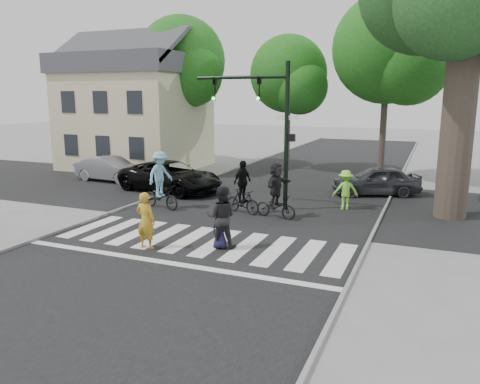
{
  "coord_description": "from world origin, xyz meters",
  "views": [
    {
      "loc": [
        6.78,
        -12.01,
        4.64
      ],
      "look_at": [
        0.5,
        3.0,
        1.3
      ],
      "focal_mm": 35.0,
      "sensor_mm": 36.0,
      "label": 1
    }
  ],
  "objects_px": {
    "pedestrian_woman": "(146,220)",
    "cyclist_left": "(161,184)",
    "cyclist_right": "(276,194)",
    "traffic_signal": "(267,115)",
    "car_suv": "(171,177)",
    "car_silver": "(110,169)",
    "pedestrian_adult": "(221,217)",
    "car_grey": "(376,181)",
    "pedestrian_child": "(221,229)",
    "cyclist_mid": "(242,192)"
  },
  "relations": [
    {
      "from": "cyclist_right",
      "to": "traffic_signal",
      "type": "bearing_deg",
      "value": 122.69
    },
    {
      "from": "car_suv",
      "to": "cyclist_left",
      "type": "bearing_deg",
      "value": -144.4
    },
    {
      "from": "cyclist_mid",
      "to": "car_silver",
      "type": "xyz_separation_m",
      "value": [
        -9.57,
        3.95,
        -0.19
      ]
    },
    {
      "from": "car_suv",
      "to": "car_grey",
      "type": "bearing_deg",
      "value": -61.01
    },
    {
      "from": "pedestrian_child",
      "to": "cyclist_mid",
      "type": "distance_m",
      "value": 4.51
    },
    {
      "from": "cyclist_right",
      "to": "pedestrian_child",
      "type": "bearing_deg",
      "value": -95.38
    },
    {
      "from": "cyclist_left",
      "to": "car_suv",
      "type": "relative_size",
      "value": 0.45
    },
    {
      "from": "car_silver",
      "to": "pedestrian_adult",
      "type": "bearing_deg",
      "value": -124.05
    },
    {
      "from": "pedestrian_woman",
      "to": "cyclist_left",
      "type": "height_order",
      "value": "cyclist_left"
    },
    {
      "from": "pedestrian_child",
      "to": "pedestrian_adult",
      "type": "relative_size",
      "value": 0.63
    },
    {
      "from": "cyclist_mid",
      "to": "car_grey",
      "type": "relative_size",
      "value": 0.52
    },
    {
      "from": "cyclist_mid",
      "to": "cyclist_right",
      "type": "bearing_deg",
      "value": -6.17
    },
    {
      "from": "pedestrian_child",
      "to": "pedestrian_adult",
      "type": "bearing_deg",
      "value": -79.4
    },
    {
      "from": "pedestrian_child",
      "to": "car_grey",
      "type": "relative_size",
      "value": 0.3
    },
    {
      "from": "pedestrian_adult",
      "to": "car_grey",
      "type": "xyz_separation_m",
      "value": [
        3.44,
        10.05,
        -0.28
      ]
    },
    {
      "from": "pedestrian_adult",
      "to": "cyclist_right",
      "type": "distance_m",
      "value": 4.15
    },
    {
      "from": "traffic_signal",
      "to": "cyclist_right",
      "type": "xyz_separation_m",
      "value": [
        0.91,
        -1.41,
        -2.94
      ]
    },
    {
      "from": "cyclist_left",
      "to": "cyclist_right",
      "type": "relative_size",
      "value": 1.12
    },
    {
      "from": "traffic_signal",
      "to": "pedestrian_child",
      "type": "height_order",
      "value": "traffic_signal"
    },
    {
      "from": "traffic_signal",
      "to": "cyclist_right",
      "type": "height_order",
      "value": "traffic_signal"
    },
    {
      "from": "pedestrian_adult",
      "to": "car_grey",
      "type": "relative_size",
      "value": 0.48
    },
    {
      "from": "car_suv",
      "to": "pedestrian_woman",
      "type": "bearing_deg",
      "value": -142.79
    },
    {
      "from": "pedestrian_woman",
      "to": "cyclist_right",
      "type": "bearing_deg",
      "value": -114.32
    },
    {
      "from": "pedestrian_woman",
      "to": "car_suv",
      "type": "xyz_separation_m",
      "value": [
        -3.91,
        7.97,
        -0.14
      ]
    },
    {
      "from": "car_grey",
      "to": "cyclist_right",
      "type": "bearing_deg",
      "value": -49.3
    },
    {
      "from": "car_silver",
      "to": "car_grey",
      "type": "xyz_separation_m",
      "value": [
        14.08,
        1.81,
        0.01
      ]
    },
    {
      "from": "cyclist_right",
      "to": "car_suv",
      "type": "relative_size",
      "value": 0.4
    },
    {
      "from": "pedestrian_woman",
      "to": "cyclist_mid",
      "type": "relative_size",
      "value": 0.83
    },
    {
      "from": "pedestrian_woman",
      "to": "car_suv",
      "type": "height_order",
      "value": "pedestrian_woman"
    },
    {
      "from": "traffic_signal",
      "to": "cyclist_left",
      "type": "xyz_separation_m",
      "value": [
        -4.04,
        -1.8,
        -2.85
      ]
    },
    {
      "from": "pedestrian_woman",
      "to": "pedestrian_adult",
      "type": "xyz_separation_m",
      "value": [
        2.11,
        0.97,
        0.09
      ]
    },
    {
      "from": "cyclist_right",
      "to": "car_silver",
      "type": "bearing_deg",
      "value": 159.59
    },
    {
      "from": "car_suv",
      "to": "cyclist_right",
      "type": "bearing_deg",
      "value": -102.93
    },
    {
      "from": "car_suv",
      "to": "pedestrian_adult",
      "type": "bearing_deg",
      "value": -128.2
    },
    {
      "from": "pedestrian_woman",
      "to": "pedestrian_adult",
      "type": "distance_m",
      "value": 2.33
    },
    {
      "from": "pedestrian_child",
      "to": "car_grey",
      "type": "distance_m",
      "value": 10.7
    },
    {
      "from": "traffic_signal",
      "to": "cyclist_right",
      "type": "distance_m",
      "value": 3.39
    },
    {
      "from": "traffic_signal",
      "to": "pedestrian_woman",
      "type": "xyz_separation_m",
      "value": [
        -1.61,
        -6.52,
        -3.01
      ]
    },
    {
      "from": "pedestrian_woman",
      "to": "pedestrian_adult",
      "type": "bearing_deg",
      "value": -153.37
    },
    {
      "from": "traffic_signal",
      "to": "cyclist_mid",
      "type": "distance_m",
      "value": 3.32
    },
    {
      "from": "pedestrian_adult",
      "to": "cyclist_right",
      "type": "relative_size",
      "value": 0.91
    },
    {
      "from": "pedestrian_adult",
      "to": "cyclist_mid",
      "type": "relative_size",
      "value": 0.91
    },
    {
      "from": "traffic_signal",
      "to": "pedestrian_child",
      "type": "distance_m",
      "value": 6.54
    },
    {
      "from": "pedestrian_woman",
      "to": "pedestrian_child",
      "type": "bearing_deg",
      "value": -155.31
    },
    {
      "from": "traffic_signal",
      "to": "pedestrian_woman",
      "type": "distance_m",
      "value": 7.36
    },
    {
      "from": "cyclist_left",
      "to": "cyclist_right",
      "type": "height_order",
      "value": "cyclist_left"
    },
    {
      "from": "car_grey",
      "to": "traffic_signal",
      "type": "bearing_deg",
      "value": -63.33
    },
    {
      "from": "cyclist_right",
      "to": "car_silver",
      "type": "relative_size",
      "value": 0.51
    },
    {
      "from": "cyclist_left",
      "to": "car_grey",
      "type": "height_order",
      "value": "cyclist_left"
    },
    {
      "from": "traffic_signal",
      "to": "car_silver",
      "type": "height_order",
      "value": "traffic_signal"
    }
  ]
}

